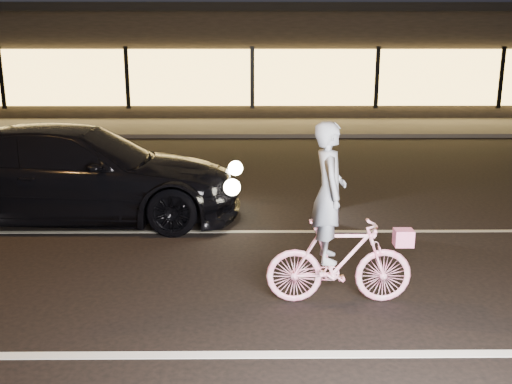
{
  "coord_description": "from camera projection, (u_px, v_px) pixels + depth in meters",
  "views": [
    {
      "loc": [
        -0.05,
        -6.06,
        2.66
      ],
      "look_at": [
        0.01,
        0.6,
        0.97
      ],
      "focal_mm": 40.0,
      "sensor_mm": 36.0,
      "label": 1
    }
  ],
  "objects": [
    {
      "name": "ground",
      "position": [
        256.0,
        287.0,
        6.53
      ],
      "size": [
        90.0,
        90.0,
        0.0
      ],
      "primitive_type": "plane",
      "color": "black",
      "rests_on": "ground"
    },
    {
      "name": "lane_stripe_near",
      "position": [
        257.0,
        355.0,
        5.08
      ],
      "size": [
        60.0,
        0.12,
        0.01
      ],
      "primitive_type": "cube",
      "color": "silver",
      "rests_on": "ground"
    },
    {
      "name": "lane_stripe_far",
      "position": [
        255.0,
        232.0,
        8.47
      ],
      "size": [
        60.0,
        0.1,
        0.01
      ],
      "primitive_type": "cube",
      "color": "gray",
      "rests_on": "ground"
    },
    {
      "name": "sidewalk",
      "position": [
        252.0,
        127.0,
        19.11
      ],
      "size": [
        30.0,
        4.0,
        0.12
      ],
      "primitive_type": "cube",
      "color": "#383533",
      "rests_on": "ground"
    },
    {
      "name": "storefront",
      "position": [
        252.0,
        60.0,
        24.38
      ],
      "size": [
        25.4,
        8.42,
        4.2
      ],
      "color": "black",
      "rests_on": "ground"
    },
    {
      "name": "cyclist",
      "position": [
        337.0,
        241.0,
        5.97
      ],
      "size": [
        1.55,
        0.53,
        1.95
      ],
      "rotation": [
        0.0,
        0.0,
        1.57
      ],
      "color": "#FF3478",
      "rests_on": "ground"
    },
    {
      "name": "sedan",
      "position": [
        78.0,
        173.0,
        8.97
      ],
      "size": [
        5.15,
        2.14,
        1.48
      ],
      "rotation": [
        0.0,
        0.0,
        1.56
      ],
      "color": "black",
      "rests_on": "ground"
    }
  ]
}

